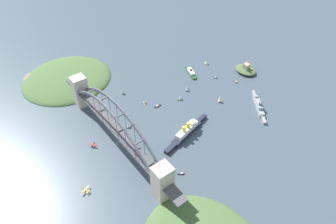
{
  "coord_description": "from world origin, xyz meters",
  "views": [
    {
      "loc": [
        240.07,
        -105.27,
        279.06
      ],
      "look_at": [
        0.0,
        79.49,
        8.0
      ],
      "focal_mm": 32.35,
      "sensor_mm": 36.0,
      "label": 1
    }
  ],
  "objects_px": {
    "harbor_ferry_steamer": "(191,72)",
    "small_boat_1": "(216,76)",
    "small_boat_4": "(123,91)",
    "small_boat_7": "(181,174)",
    "small_boat_0": "(180,97)",
    "naval_cruiser": "(259,106)",
    "small_boat_2": "(236,82)",
    "small_boat_10": "(207,62)",
    "small_boat_3": "(157,106)",
    "small_boat_5": "(145,101)",
    "seaplane_taxiing_near_bridge": "(86,190)",
    "seaplane_second_in_formation": "(93,145)",
    "small_boat_8": "(187,88)",
    "small_boat_6": "(129,125)",
    "fort_island_mid_harbor": "(246,70)",
    "ocean_liner": "(187,132)",
    "harbor_arch_bridge": "(115,129)",
    "small_boat_9": "(220,99)"
  },
  "relations": [
    {
      "from": "fort_island_mid_harbor",
      "to": "small_boat_1",
      "type": "relative_size",
      "value": 5.43
    },
    {
      "from": "naval_cruiser",
      "to": "fort_island_mid_harbor",
      "type": "relative_size",
      "value": 1.63
    },
    {
      "from": "small_boat_3",
      "to": "small_boat_4",
      "type": "relative_size",
      "value": 1.23
    },
    {
      "from": "harbor_ferry_steamer",
      "to": "small_boat_9",
      "type": "relative_size",
      "value": 3.21
    },
    {
      "from": "seaplane_second_in_formation",
      "to": "fort_island_mid_harbor",
      "type": "bearing_deg",
      "value": 88.96
    },
    {
      "from": "harbor_ferry_steamer",
      "to": "small_boat_0",
      "type": "xyz_separation_m",
      "value": [
        40.16,
        -54.9,
        1.09
      ]
    },
    {
      "from": "small_boat_0",
      "to": "small_boat_2",
      "type": "xyz_separation_m",
      "value": [
        19.75,
        95.45,
        -2.92
      ]
    },
    {
      "from": "small_boat_2",
      "to": "small_boat_8",
      "type": "relative_size",
      "value": 1.05
    },
    {
      "from": "small_boat_7",
      "to": "small_boat_0",
      "type": "bearing_deg",
      "value": 141.2
    },
    {
      "from": "small_boat_2",
      "to": "small_boat_5",
      "type": "xyz_separation_m",
      "value": [
        -44.47,
        -141.14,
        2.52
      ]
    },
    {
      "from": "seaplane_second_in_formation",
      "to": "small_boat_2",
      "type": "height_order",
      "value": "seaplane_second_in_formation"
    },
    {
      "from": "small_boat_4",
      "to": "naval_cruiser",
      "type": "bearing_deg",
      "value": 43.09
    },
    {
      "from": "harbor_arch_bridge",
      "to": "small_boat_2",
      "type": "xyz_separation_m",
      "value": [
        1.92,
        211.21,
        -24.09
      ]
    },
    {
      "from": "seaplane_taxiing_near_bridge",
      "to": "small_boat_8",
      "type": "relative_size",
      "value": 1.35
    },
    {
      "from": "seaplane_second_in_formation",
      "to": "small_boat_5",
      "type": "distance_m",
      "value": 100.84
    },
    {
      "from": "small_boat_2",
      "to": "small_boat_8",
      "type": "bearing_deg",
      "value": -112.01
    },
    {
      "from": "ocean_liner",
      "to": "small_boat_8",
      "type": "xyz_separation_m",
      "value": [
        -69.6,
        59.92,
        -1.34
      ]
    },
    {
      "from": "small_boat_4",
      "to": "small_boat_1",
      "type": "bearing_deg",
      "value": 68.14
    },
    {
      "from": "small_boat_3",
      "to": "small_boat_7",
      "type": "height_order",
      "value": "small_boat_7"
    },
    {
      "from": "ocean_liner",
      "to": "small_boat_8",
      "type": "height_order",
      "value": "ocean_liner"
    },
    {
      "from": "small_boat_8",
      "to": "small_boat_6",
      "type": "bearing_deg",
      "value": -83.03
    },
    {
      "from": "naval_cruiser",
      "to": "small_boat_4",
      "type": "bearing_deg",
      "value": -136.91
    },
    {
      "from": "naval_cruiser",
      "to": "small_boat_2",
      "type": "distance_m",
      "value": 64.79
    },
    {
      "from": "small_boat_4",
      "to": "small_boat_5",
      "type": "distance_m",
      "value": 40.09
    },
    {
      "from": "small_boat_7",
      "to": "small_boat_9",
      "type": "xyz_separation_m",
      "value": [
        -64.69,
        124.92,
        4.36
      ]
    },
    {
      "from": "small_boat_4",
      "to": "small_boat_9",
      "type": "height_order",
      "value": "small_boat_9"
    },
    {
      "from": "ocean_liner",
      "to": "small_boat_7",
      "type": "relative_size",
      "value": 10.31
    },
    {
      "from": "ocean_liner",
      "to": "small_boat_7",
      "type": "bearing_deg",
      "value": -45.53
    },
    {
      "from": "ocean_liner",
      "to": "small_boat_6",
      "type": "height_order",
      "value": "ocean_liner"
    },
    {
      "from": "naval_cruiser",
      "to": "small_boat_0",
      "type": "relative_size",
      "value": 6.88
    },
    {
      "from": "small_boat_8",
      "to": "fort_island_mid_harbor",
      "type": "bearing_deg",
      "value": 79.54
    },
    {
      "from": "small_boat_3",
      "to": "small_boat_5",
      "type": "xyz_separation_m",
      "value": [
        -16.98,
        -10.36,
        2.59
      ]
    },
    {
      "from": "harbor_ferry_steamer",
      "to": "small_boat_1",
      "type": "xyz_separation_m",
      "value": [
        32.83,
        23.59,
        0.28
      ]
    },
    {
      "from": "fort_island_mid_harbor",
      "to": "small_boat_8",
      "type": "bearing_deg",
      "value": -100.46
    },
    {
      "from": "harbor_ferry_steamer",
      "to": "seaplane_taxiing_near_bridge",
      "type": "bearing_deg",
      "value": -67.06
    },
    {
      "from": "ocean_liner",
      "to": "small_boat_0",
      "type": "xyz_separation_m",
      "value": [
        -59.45,
        38.42,
        -1.65
      ]
    },
    {
      "from": "small_boat_5",
      "to": "harbor_arch_bridge",
      "type": "bearing_deg",
      "value": -58.73
    },
    {
      "from": "ocean_liner",
      "to": "small_boat_10",
      "type": "distance_m",
      "value": 168.91
    },
    {
      "from": "small_boat_0",
      "to": "small_boat_1",
      "type": "distance_m",
      "value": 78.83
    },
    {
      "from": "small_boat_0",
      "to": "small_boat_7",
      "type": "bearing_deg",
      "value": -38.8
    },
    {
      "from": "small_boat_1",
      "to": "small_boat_6",
      "type": "distance_m",
      "value": 168.58
    },
    {
      "from": "harbor_ferry_steamer",
      "to": "seaplane_second_in_formation",
      "type": "distance_m",
      "value": 202.07
    },
    {
      "from": "small_boat_6",
      "to": "small_boat_10",
      "type": "distance_m",
      "value": 190.21
    },
    {
      "from": "seaplane_taxiing_near_bridge",
      "to": "small_boat_2",
      "type": "distance_m",
      "value": 276.32
    },
    {
      "from": "small_boat_0",
      "to": "small_boat_5",
      "type": "relative_size",
      "value": 1.14
    },
    {
      "from": "fort_island_mid_harbor",
      "to": "small_boat_2",
      "type": "height_order",
      "value": "fort_island_mid_harbor"
    },
    {
      "from": "small_boat_10",
      "to": "small_boat_7",
      "type": "bearing_deg",
      "value": -50.02
    },
    {
      "from": "naval_cruiser",
      "to": "small_boat_10",
      "type": "xyz_separation_m",
      "value": [
        -126.63,
        18.6,
        1.19
      ]
    },
    {
      "from": "ocean_liner",
      "to": "small_boat_1",
      "type": "height_order",
      "value": "ocean_liner"
    },
    {
      "from": "ocean_liner",
      "to": "harbor_ferry_steamer",
      "type": "height_order",
      "value": "ocean_liner"
    }
  ]
}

